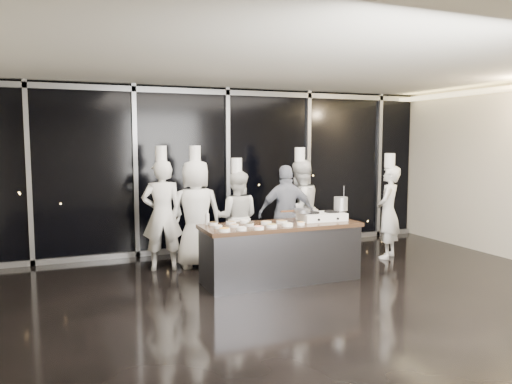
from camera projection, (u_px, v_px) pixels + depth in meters
ground at (308, 298)px, 6.92m from camera, size 9.00×9.00×0.00m
room_shell at (321, 135)px, 6.75m from camera, size 9.02×7.02×3.21m
window_wall at (227, 169)px, 9.91m from camera, size 8.90×0.11×3.20m
demo_counter at (281, 252)px, 7.70m from camera, size 2.46×0.86×0.90m
stove at (322, 216)px, 7.98m from camera, size 0.74×0.49×0.14m
frying_pan at (301, 211)px, 7.87m from camera, size 0.52×0.31×0.05m
stock_pot at (341, 204)px, 8.08m from camera, size 0.23×0.23×0.22m
prep_bowls at (253, 225)px, 7.40m from camera, size 1.38×0.74×0.05m
squeeze_bottle at (207, 218)px, 7.53m from camera, size 0.06×0.06×0.23m
chef_far_left at (162, 214)px, 8.32m from camera, size 0.74×0.55×2.09m
chef_left at (196, 213)px, 8.50m from camera, size 0.91×0.59×2.09m
chef_center at (237, 217)px, 8.77m from camera, size 0.98×0.89×1.87m
guest at (287, 214)px, 8.88m from camera, size 1.09×0.63×1.74m
chef_right at (299, 209)px, 9.20m from camera, size 1.06×0.93×2.05m
chef_side at (388, 211)px, 9.18m from camera, size 0.74×0.71×1.94m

